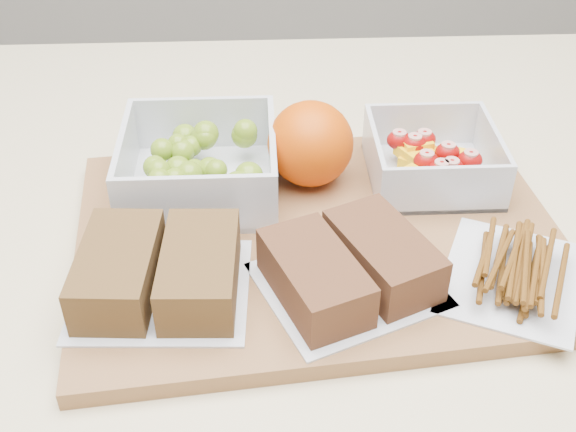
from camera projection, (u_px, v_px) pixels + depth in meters
name	position (u px, v px, depth m)	size (l,w,h in m)	color
cutting_board	(319.00, 238.00, 0.64)	(0.42, 0.30, 0.02)	olive
grape_container	(201.00, 165.00, 0.67)	(0.14, 0.14, 0.06)	silver
fruit_container	(432.00, 161.00, 0.69)	(0.12, 0.12, 0.05)	silver
orange	(310.00, 144.00, 0.67)	(0.08, 0.08, 0.08)	#DC4D05
sandwich_bag_left	(159.00, 271.00, 0.56)	(0.14, 0.13, 0.04)	silver
sandwich_bag_center	(349.00, 267.00, 0.56)	(0.17, 0.16, 0.04)	silver
pretzel_bag	(514.00, 266.00, 0.57)	(0.15, 0.16, 0.03)	silver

